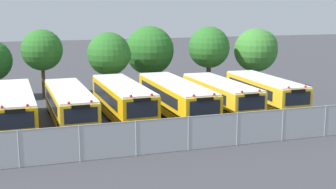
% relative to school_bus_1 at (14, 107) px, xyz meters
% --- Properties ---
extents(ground_plane, '(160.00, 160.00, 0.00)m').
position_rel_school_bus_1_xyz_m(ground_plane, '(7.49, -0.08, -1.37)').
color(ground_plane, '#38383D').
extents(school_bus_1, '(2.66, 10.95, 2.60)m').
position_rel_school_bus_1_xyz_m(school_bus_1, '(0.00, 0.00, 0.00)').
color(school_bus_1, '#EAA80C').
rests_on(school_bus_1, ground_plane).
extents(school_bus_2, '(2.63, 10.39, 2.53)m').
position_rel_school_bus_1_xyz_m(school_bus_2, '(3.68, -0.00, -0.04)').
color(school_bus_2, yellow).
rests_on(school_bus_2, ground_plane).
extents(school_bus_3, '(2.62, 10.31, 2.74)m').
position_rel_school_bus_1_xyz_m(school_bus_3, '(7.40, -0.19, 0.07)').
color(school_bus_3, '#EAA80C').
rests_on(school_bus_3, ground_plane).
extents(school_bus_4, '(2.61, 11.34, 2.64)m').
position_rel_school_bus_1_xyz_m(school_bus_4, '(11.38, -0.26, 0.02)').
color(school_bus_4, yellow).
rests_on(school_bus_4, ground_plane).
extents(school_bus_5, '(2.56, 9.89, 2.53)m').
position_rel_school_bus_1_xyz_m(school_bus_5, '(15.02, -0.26, -0.04)').
color(school_bus_5, yellow).
rests_on(school_bus_5, ground_plane).
extents(school_bus_6, '(2.69, 9.62, 2.57)m').
position_rel_school_bus_1_xyz_m(school_bus_6, '(18.91, -0.19, -0.02)').
color(school_bus_6, yellow).
rests_on(school_bus_6, ground_plane).
extents(tree_2, '(3.63, 3.63, 6.04)m').
position_rel_school_bus_1_xyz_m(tree_2, '(2.52, 10.25, 2.93)').
color(tree_2, '#4C3823').
rests_on(tree_2, ground_plane).
extents(tree_3, '(3.78, 3.75, 5.83)m').
position_rel_school_bus_1_xyz_m(tree_3, '(8.18, 7.60, 2.56)').
color(tree_3, '#4C3823').
rests_on(tree_3, ground_plane).
extents(tree_4, '(4.63, 4.63, 6.19)m').
position_rel_school_bus_1_xyz_m(tree_4, '(12.39, 10.34, 2.52)').
color(tree_4, '#4C3823').
rests_on(tree_4, ground_plane).
extents(tree_5, '(3.84, 3.84, 6.18)m').
position_rel_school_bus_1_xyz_m(tree_5, '(17.40, 7.70, 2.86)').
color(tree_5, '#4C3823').
rests_on(tree_5, ground_plane).
extents(tree_6, '(4.32, 4.17, 5.94)m').
position_rel_school_bus_1_xyz_m(tree_6, '(22.50, 7.64, 2.58)').
color(tree_6, '#4C3823').
rests_on(tree_6, ground_plane).
extents(chainlink_fence, '(27.43, 0.07, 1.98)m').
position_rel_school_bus_1_xyz_m(chainlink_fence, '(7.72, -8.53, -0.34)').
color(chainlink_fence, '#9EA0A3').
rests_on(chainlink_fence, ground_plane).
extents(traffic_cone, '(0.52, 0.52, 0.69)m').
position_rel_school_bus_1_xyz_m(traffic_cone, '(9.44, -7.52, -1.03)').
color(traffic_cone, '#EA5914').
rests_on(traffic_cone, ground_plane).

